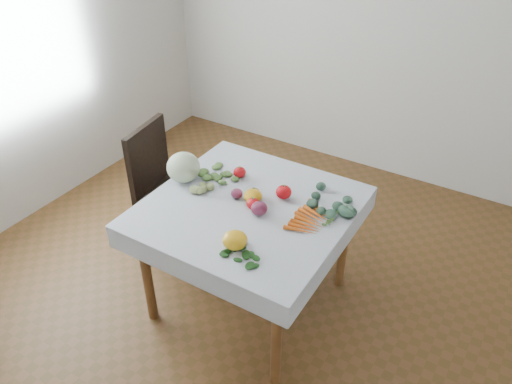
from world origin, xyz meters
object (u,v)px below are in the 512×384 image
(cabbage, at_px, (183,167))
(carrot_bunch, at_px, (311,219))
(heirloom_back, at_px, (253,196))
(table, at_px, (249,220))
(chair, at_px, (163,181))

(cabbage, relative_size, carrot_bunch, 0.63)
(heirloom_back, height_order, carrot_bunch, heirloom_back)
(table, height_order, carrot_bunch, carrot_bunch)
(cabbage, bearing_deg, carrot_bunch, 2.03)
(cabbage, bearing_deg, table, -2.78)
(cabbage, height_order, heirloom_back, cabbage)
(carrot_bunch, bearing_deg, heirloom_back, -179.28)
(table, distance_m, chair, 0.84)
(table, distance_m, carrot_bunch, 0.39)
(heirloom_back, relative_size, carrot_bunch, 0.33)
(chair, height_order, carrot_bunch, chair)
(heirloom_back, bearing_deg, chair, 170.49)
(table, xyz_separation_m, heirloom_back, (-0.00, 0.05, 0.14))
(table, bearing_deg, cabbage, 177.22)
(chair, distance_m, carrot_bunch, 1.21)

